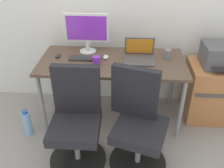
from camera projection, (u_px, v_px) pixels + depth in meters
ground_plane at (112, 116)px, 3.04m from camera, size 5.28×5.28×0.00m
desk at (112, 66)px, 2.69m from camera, size 1.53×0.70×0.74m
office_chair_left at (76, 122)px, 2.29m from camera, size 0.54×0.54×0.94m
office_chair_right at (138, 125)px, 2.26m from camera, size 0.55×0.55×0.94m
side_cabinet at (212, 91)px, 2.90m from camera, size 0.59×0.51×0.66m
printer at (221, 55)px, 2.66m from camera, size 0.38×0.40×0.24m
water_bottle_on_floor at (27, 123)px, 2.70m from camera, size 0.09×0.09×0.31m
desktop_monitor at (87, 30)px, 2.71m from camera, size 0.48×0.18×0.43m
open_laptop at (139, 55)px, 2.64m from camera, size 0.31×0.27×0.22m
keyboard_by_monitor at (85, 58)px, 2.68m from camera, size 0.34×0.12×0.02m
keyboard_by_laptop at (143, 74)px, 2.40m from camera, size 0.34×0.12×0.02m
mouse_by_monitor at (58, 56)px, 2.72m from camera, size 0.06×0.10×0.03m
mouse_by_laptop at (106, 57)px, 2.69m from camera, size 0.06×0.10×0.03m
coffee_mug at (96, 61)px, 2.55m from camera, size 0.08×0.08×0.09m
pen_cup at (168, 54)px, 2.66m from camera, size 0.07×0.07×0.10m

